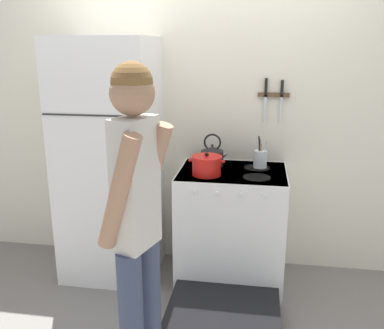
# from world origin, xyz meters

# --- Properties ---
(ground_plane) EXTENTS (14.00, 14.00, 0.00)m
(ground_plane) POSITION_xyz_m (0.00, 0.00, 0.00)
(ground_plane) COLOR slate
(wall_back) EXTENTS (10.00, 0.06, 2.55)m
(wall_back) POSITION_xyz_m (0.00, 0.03, 1.27)
(wall_back) COLOR silver
(wall_back) RESTS_ON ground_plane
(refrigerator) EXTENTS (0.71, 0.65, 1.85)m
(refrigerator) POSITION_xyz_m (-0.65, -0.31, 0.93)
(refrigerator) COLOR white
(refrigerator) RESTS_ON ground_plane
(stove_range) EXTENTS (0.80, 1.33, 0.89)m
(stove_range) POSITION_xyz_m (0.30, -0.35, 0.44)
(stove_range) COLOR white
(stove_range) RESTS_ON ground_plane
(dutch_oven_pot) EXTENTS (0.26, 0.22, 0.17)m
(dutch_oven_pot) POSITION_xyz_m (0.12, -0.43, 0.96)
(dutch_oven_pot) COLOR red
(dutch_oven_pot) RESTS_ON stove_range
(tea_kettle) EXTENTS (0.22, 0.17, 0.25)m
(tea_kettle) POSITION_xyz_m (0.13, -0.19, 0.97)
(tea_kettle) COLOR black
(tea_kettle) RESTS_ON stove_range
(utensil_jar) EXTENTS (0.10, 0.10, 0.25)m
(utensil_jar) POSITION_xyz_m (0.50, -0.18, 0.96)
(utensil_jar) COLOR silver
(utensil_jar) RESTS_ON stove_range
(person) EXTENTS (0.35, 0.41, 1.73)m
(person) POSITION_xyz_m (-0.08, -1.50, 0.99)
(person) COLOR #38425B
(person) RESTS_ON ground_plane
(wall_knife_strip) EXTENTS (0.24, 0.03, 0.33)m
(wall_knife_strip) POSITION_xyz_m (0.58, -0.02, 1.43)
(wall_knife_strip) COLOR brown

